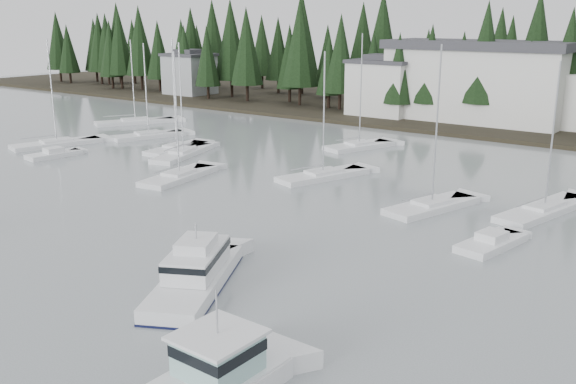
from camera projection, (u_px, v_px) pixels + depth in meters
name	position (u px, v px, depth m)	size (l,w,h in m)	color
far_shore_land	(542.00, 114.00, 98.71)	(240.00, 54.00, 1.00)	black
conifer_treeline	(519.00, 123.00, 90.21)	(200.00, 22.00, 20.00)	black
house_west	(383.00, 86.00, 94.00)	(9.54, 7.42, 8.75)	silver
house_far_west	(190.00, 73.00, 119.91)	(8.48, 7.42, 8.25)	#999EA0
harbor_inn	(493.00, 83.00, 87.58)	(29.50, 11.50, 10.90)	silver
cabin_cruiser_center	(196.00, 276.00, 35.22)	(7.22, 10.08, 4.20)	white
sailboat_0	(359.00, 147.00, 73.11)	(5.47, 9.01, 13.28)	white
sailboat_1	(432.00, 208.00, 49.83)	(4.88, 8.99, 13.07)	white
sailboat_3	(57.00, 145.00, 74.49)	(5.37, 10.49, 12.68)	white
sailboat_5	(177.00, 150.00, 71.72)	(3.33, 8.54, 12.77)	white
sailboat_6	(179.00, 178.00, 59.20)	(4.13, 9.10, 12.07)	white
sailboat_7	(135.00, 123.00, 90.15)	(7.51, 10.98, 12.02)	white
sailboat_9	(323.00, 177.00, 59.49)	(5.37, 9.62, 12.07)	white
sailboat_11	(544.00, 212.00, 48.93)	(4.81, 10.95, 11.93)	white
sailboat_12	(183.00, 155.00, 69.12)	(5.31, 10.32, 12.48)	white
sailboat_13	(149.00, 137.00, 79.56)	(5.47, 9.38, 11.99)	white
runabout_0	(54.00, 156.00, 68.44)	(2.84, 5.87, 1.42)	white
runabout_1	(491.00, 245.00, 41.59)	(3.19, 5.95, 1.42)	white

